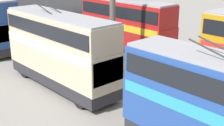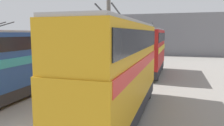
{
  "view_description": "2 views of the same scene",
  "coord_description": "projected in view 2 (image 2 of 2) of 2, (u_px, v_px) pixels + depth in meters",
  "views": [
    {
      "loc": [
        -1.61,
        15.24,
        8.61
      ],
      "look_at": [
        13.49,
        1.4,
        1.66
      ],
      "focal_mm": 50.0,
      "sensor_mm": 36.0,
      "label": 1
    },
    {
      "loc": [
        -7.26,
        -7.07,
        4.67
      ],
      "look_at": [
        12.11,
        -1.24,
        1.9
      ],
      "focal_mm": 35.0,
      "sensor_mm": 36.0,
      "label": 2
    }
  ],
  "objects": [
    {
      "name": "bus_right_far",
      "position": [
        111.0,
        43.0,
        38.13
      ],
      "size": [
        11.14,
        2.54,
        5.75
      ],
      "color": "black",
      "rests_on": "ground_plane"
    },
    {
      "name": "bus_left_far",
      "position": [
        151.0,
        49.0,
        24.74
      ],
      "size": [
        9.53,
        2.54,
        5.77
      ],
      "color": "black",
      "rests_on": "ground_plane"
    },
    {
      "name": "person_aisle_midway",
      "position": [
        86.0,
        76.0,
        19.49
      ],
      "size": [
        0.43,
        0.48,
        1.6
      ],
      "rotation": [
        0.0,
        0.0,
        2.57
      ],
      "color": "#384251",
      "rests_on": "ground_plane"
    },
    {
      "name": "depot_back_wall",
      "position": [
        143.0,
        35.0,
        46.38
      ],
      "size": [
        0.5,
        36.0,
        8.68
      ],
      "color": "slate",
      "rests_on": "ground_plane"
    },
    {
      "name": "oil_drum",
      "position": [
        55.0,
        90.0,
        16.28
      ],
      "size": [
        0.56,
        0.56,
        0.86
      ],
      "color": "#B28E23",
      "rests_on": "ground_plane"
    },
    {
      "name": "support_column_far",
      "position": [
        109.0,
        38.0,
        23.16
      ],
      "size": [
        0.78,
        0.78,
        8.48
      ],
      "color": "#605B56",
      "rests_on": "ground_plane"
    },
    {
      "name": "bus_right_mid",
      "position": [
        76.0,
        48.0,
        25.24
      ],
      "size": [
        9.97,
        2.54,
        5.72
      ],
      "color": "black",
      "rests_on": "ground_plane"
    },
    {
      "name": "bus_left_near",
      "position": [
        120.0,
        65.0,
        11.59
      ],
      "size": [
        11.33,
        2.54,
        5.88
      ],
      "color": "black",
      "rests_on": "ground_plane"
    }
  ]
}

